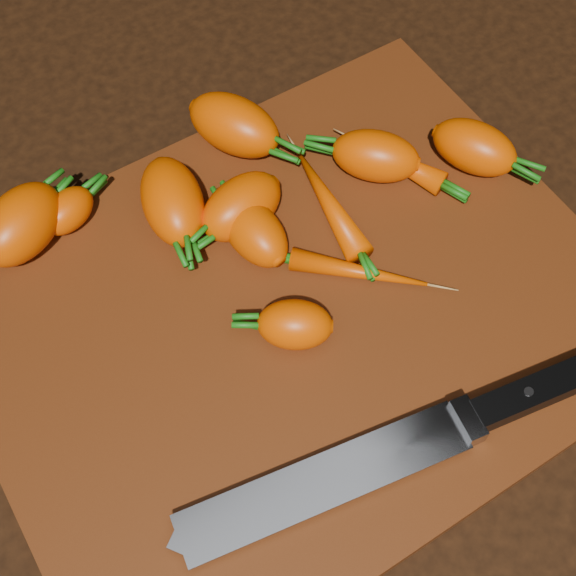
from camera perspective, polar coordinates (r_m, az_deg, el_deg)
ground at (r=0.65m, az=0.47°, el=-2.21°), size 2.00×2.00×0.01m
cutting_board at (r=0.64m, az=0.48°, el=-1.74°), size 0.50×0.40×0.01m
carrot_0 at (r=0.68m, az=-18.45°, el=4.33°), size 0.10×0.09×0.05m
carrot_1 at (r=0.60m, az=0.50°, el=-2.62°), size 0.07×0.06×0.04m
carrot_2 at (r=0.71m, az=-3.85°, el=11.49°), size 0.08×0.10×0.05m
carrot_3 at (r=0.65m, az=-2.43°, el=4.04°), size 0.05×0.08×0.04m
carrot_4 at (r=0.66m, az=-3.32°, el=5.80°), size 0.08×0.06×0.05m
carrot_5 at (r=0.69m, az=-15.39°, el=5.32°), size 0.06×0.05×0.03m
carrot_6 at (r=0.69m, az=6.25°, el=9.31°), size 0.08×0.09×0.04m
carrot_7 at (r=0.67m, az=2.90°, el=6.09°), size 0.04×0.12×0.02m
carrot_8 at (r=0.64m, az=5.05°, el=1.18°), size 0.09×0.09×0.02m
carrot_9 at (r=0.71m, az=7.88°, el=8.85°), size 0.05×0.09×0.02m
carrot_10 at (r=0.66m, az=-8.21°, el=6.12°), size 0.07×0.10×0.05m
carrot_11 at (r=0.71m, az=13.12°, el=9.72°), size 0.07×0.09×0.04m
knife at (r=0.57m, az=4.58°, el=-12.75°), size 0.35×0.09×0.02m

